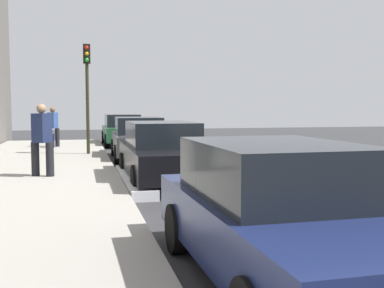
{
  "coord_description": "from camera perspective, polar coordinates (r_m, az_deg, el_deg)",
  "views": [
    {
      "loc": [
        11.59,
        -1.93,
        1.9
      ],
      "look_at": [
        2.41,
        0.24,
        1.15
      ],
      "focal_mm": 44.04,
      "sensor_mm": 36.0,
      "label": 1
    }
  ],
  "objects": [
    {
      "name": "snow_bank_curb",
      "position": [
        11.56,
        -7.05,
        -4.39
      ],
      "size": [
        4.3,
        0.56,
        0.22
      ],
      "primitive_type": "cube",
      "color": "white",
      "rests_on": "ground"
    },
    {
      "name": "traffic_light_pole",
      "position": [
        17.87,
        -12.59,
        7.63
      ],
      "size": [
        0.35,
        0.26,
        4.03
      ],
      "color": "#2D2D19",
      "rests_on": "sidewalk"
    },
    {
      "name": "parked_car_green",
      "position": [
        23.54,
        -8.42,
        1.73
      ],
      "size": [
        4.62,
        1.9,
        1.51
      ],
      "color": "black",
      "rests_on": "ground"
    },
    {
      "name": "parked_car_black",
      "position": [
        11.83,
        -3.56,
        -0.99
      ],
      "size": [
        4.63,
        1.92,
        1.51
      ],
      "color": "black",
      "rests_on": "ground"
    },
    {
      "name": "sidewalk",
      "position": [
        11.81,
        -19.86,
        -4.6
      ],
      "size": [
        28.0,
        4.6,
        0.15
      ],
      "primitive_type": "cube",
      "color": "#A39E93",
      "rests_on": "ground"
    },
    {
      "name": "ground_plane",
      "position": [
        11.9,
        -3.81,
        -4.64
      ],
      "size": [
        56.0,
        56.0,
        0.0
      ],
      "primitive_type": "plane",
      "color": "#333335"
    },
    {
      "name": "lane_stripe_centre",
      "position": [
        12.82,
        10.48,
        -4.03
      ],
      "size": [
        28.0,
        0.14,
        0.01
      ],
      "primitive_type": "cube",
      "color": "gold",
      "rests_on": "ground"
    },
    {
      "name": "pedestrian_navy_coat",
      "position": [
        12.38,
        -17.7,
        0.72
      ],
      "size": [
        0.57,
        0.56,
        1.82
      ],
      "color": "black",
      "rests_on": "sidewalk"
    },
    {
      "name": "pedestrian_blue_coat",
      "position": [
        21.48,
        -16.49,
        2.15
      ],
      "size": [
        0.54,
        0.54,
        1.72
      ],
      "color": "black",
      "rests_on": "sidewalk"
    },
    {
      "name": "rolling_suitcase",
      "position": [
        21.02,
        -16.63,
        0.39
      ],
      "size": [
        0.34,
        0.22,
        0.94
      ],
      "color": "#191E38",
      "rests_on": "sidewalk"
    },
    {
      "name": "parked_car_navy",
      "position": [
        5.18,
        10.57,
        -8.27
      ],
      "size": [
        4.37,
        1.95,
        1.51
      ],
      "color": "black",
      "rests_on": "ground"
    },
    {
      "name": "parked_car_charcoal",
      "position": [
        17.21,
        -6.46,
        0.72
      ],
      "size": [
        4.4,
        1.99,
        1.51
      ],
      "color": "black",
      "rests_on": "ground"
    }
  ]
}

